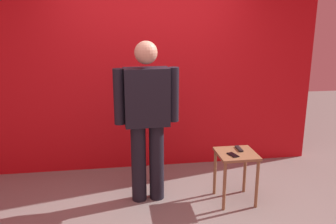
{
  "coord_description": "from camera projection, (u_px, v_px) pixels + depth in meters",
  "views": [
    {
      "loc": [
        -0.47,
        -3.18,
        2.03
      ],
      "look_at": [
        0.09,
        0.55,
        1.02
      ],
      "focal_mm": 37.6,
      "sensor_mm": 36.0,
      "label": 1
    }
  ],
  "objects": [
    {
      "name": "tv_remote",
      "position": [
        239.0,
        149.0,
        4.0
      ],
      "size": [
        0.05,
        0.17,
        0.02
      ],
      "primitive_type": "cube",
      "rotation": [
        0.0,
        0.0,
        -0.01
      ],
      "color": "black",
      "rests_on": "side_table"
    },
    {
      "name": "back_wall_red",
      "position": [
        150.0,
        50.0,
        4.66
      ],
      "size": [
        4.58,
        0.12,
        3.25
      ],
      "primitive_type": "cube",
      "color": "red",
      "rests_on": "ground_plane"
    },
    {
      "name": "standing_person",
      "position": [
        147.0,
        115.0,
        3.84
      ],
      "size": [
        0.71,
        0.27,
        1.81
      ],
      "color": "black",
      "rests_on": "ground_plane"
    },
    {
      "name": "cell_phone",
      "position": [
        233.0,
        155.0,
        3.83
      ],
      "size": [
        0.11,
        0.16,
        0.01
      ],
      "primitive_type": "cube",
      "rotation": [
        0.0,
        0.0,
        0.31
      ],
      "color": "black",
      "rests_on": "side_table"
    },
    {
      "name": "side_table",
      "position": [
        236.0,
        162.0,
        3.94
      ],
      "size": [
        0.43,
        0.43,
        0.59
      ],
      "color": "olive",
      "rests_on": "ground_plane"
    },
    {
      "name": "ground_plane",
      "position": [
        167.0,
        221.0,
        3.63
      ],
      "size": [
        12.0,
        12.0,
        0.0
      ],
      "primitive_type": "plane",
      "color": "gray"
    }
  ]
}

